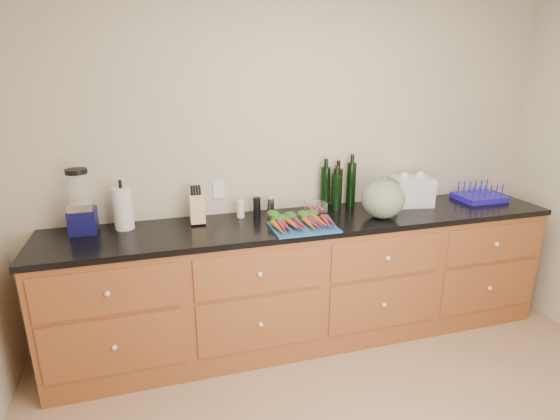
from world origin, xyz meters
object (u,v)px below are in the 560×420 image
object	(u,v)px
knife_block	(197,209)
paper_towel	(123,208)
squash	(383,199)
blender_appliance	(81,205)
carrots	(301,221)
tomato_box	(316,207)
cutting_board	(303,227)
dish_rack	(479,196)

from	to	relation	value
knife_block	paper_towel	bearing A→B (deg)	177.60
squash	blender_appliance	bearing A→B (deg)	172.48
carrots	blender_appliance	distance (m)	1.42
squash	tomato_box	bearing A→B (deg)	145.37
blender_appliance	carrots	bearing A→B (deg)	-11.36
squash	blender_appliance	world-z (taller)	blender_appliance
cutting_board	squash	distance (m)	0.63
squash	dish_rack	distance (m)	1.01
tomato_box	carrots	bearing A→B (deg)	-126.14
dish_rack	carrots	bearing A→B (deg)	-172.81
cutting_board	knife_block	distance (m)	0.73
cutting_board	paper_towel	world-z (taller)	paper_towel
carrots	tomato_box	xyz separation A→B (m)	(0.21, 0.29, -0.00)
dish_rack	tomato_box	bearing A→B (deg)	176.28
tomato_box	paper_towel	bearing A→B (deg)	-179.58
knife_block	carrots	bearing A→B (deg)	-21.47
tomato_box	blender_appliance	bearing A→B (deg)	-179.56
tomato_box	squash	bearing A→B (deg)	-34.63
paper_towel	knife_block	world-z (taller)	paper_towel
squash	knife_block	distance (m)	1.30
blender_appliance	tomato_box	bearing A→B (deg)	0.44
blender_appliance	paper_towel	size ratio (longest dim) A/B	1.50
blender_appliance	dish_rack	bearing A→B (deg)	-1.49
blender_appliance	squash	bearing A→B (deg)	-7.52
tomato_box	knife_block	bearing A→B (deg)	-178.04
carrots	knife_block	xyz separation A→B (m)	(-0.66, 0.26, 0.06)
carrots	dish_rack	size ratio (longest dim) A/B	1.14
cutting_board	squash	bearing A→B (deg)	4.99
paper_towel	knife_block	xyz separation A→B (m)	(0.48, -0.02, -0.04)
squash	dish_rack	world-z (taller)	squash
carrots	paper_towel	bearing A→B (deg)	166.14
blender_appliance	tomato_box	distance (m)	1.61
knife_block	tomato_box	xyz separation A→B (m)	(0.88, 0.03, -0.06)
blender_appliance	dish_rack	size ratio (longest dim) A/B	1.19
carrots	paper_towel	world-z (taller)	paper_towel
carrots	squash	world-z (taller)	squash
knife_block	tomato_box	world-z (taller)	knife_block
squash	paper_towel	world-z (taller)	paper_towel
knife_block	cutting_board	bearing A→B (deg)	-24.30
cutting_board	knife_block	bearing A→B (deg)	155.70
tomato_box	dish_rack	size ratio (longest dim) A/B	0.42
knife_block	dish_rack	size ratio (longest dim) A/B	0.56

